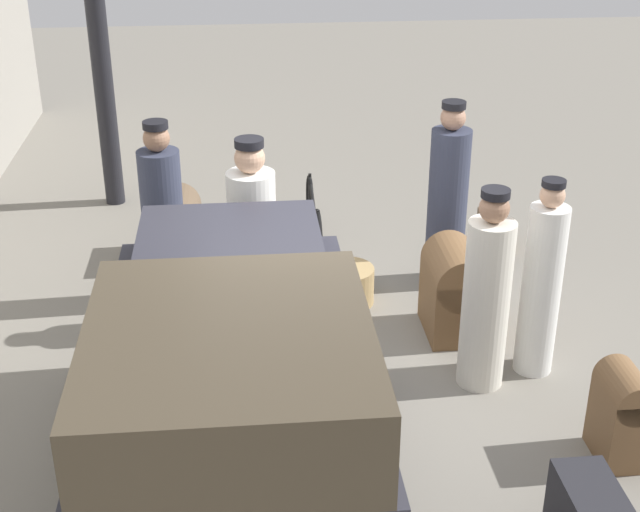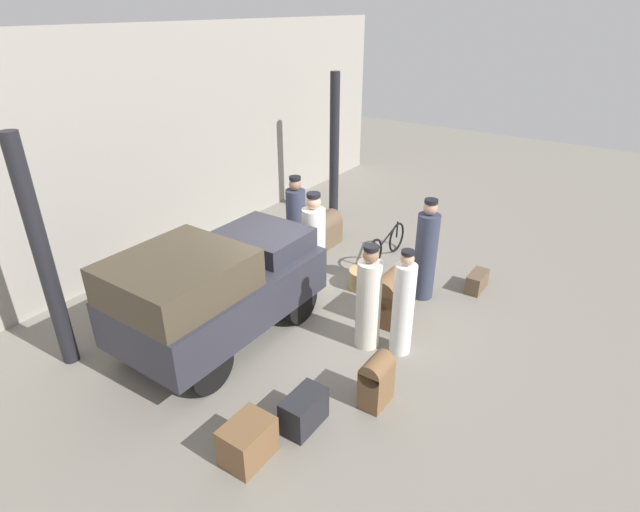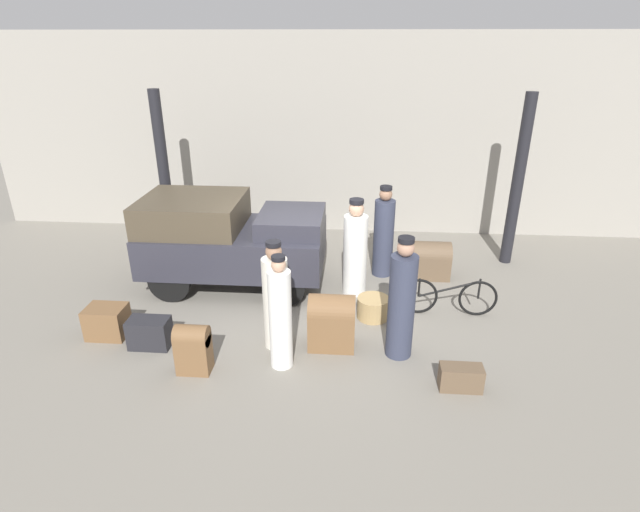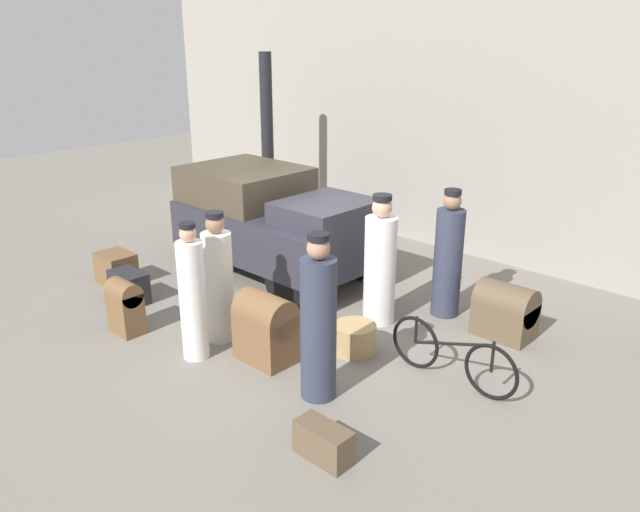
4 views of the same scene
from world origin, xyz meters
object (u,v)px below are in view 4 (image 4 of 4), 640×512
(bicycle, at_px, (452,356))
(conductor_in_dark_uniform, at_px, (193,297))
(trunk_umber_medium, at_px, (324,442))
(trunk_wicker_pale, at_px, (125,305))
(suitcase_tan_flat, at_px, (505,310))
(suitcase_small_leather, at_px, (129,287))
(porter_lifting_near_truck, at_px, (380,266))
(porter_standing_middle, at_px, (318,324))
(trunk_barrel_dark, at_px, (266,326))
(wicker_basket, at_px, (355,338))
(porter_carrying_trunk, at_px, (218,283))
(suitcase_black_upright, at_px, (116,268))
(porter_with_bicycle, at_px, (448,259))
(truck, at_px, (272,219))

(bicycle, xyz_separation_m, conductor_in_dark_uniform, (-2.60, -1.64, 0.46))
(trunk_umber_medium, height_order, trunk_wicker_pale, trunk_wicker_pale)
(suitcase_tan_flat, bearing_deg, suitcase_small_leather, -148.43)
(porter_lifting_near_truck, distance_m, porter_standing_middle, 2.05)
(trunk_barrel_dark, bearing_deg, bicycle, 29.93)
(porter_standing_middle, bearing_deg, conductor_in_dark_uniform, -166.68)
(suitcase_small_leather, bearing_deg, porter_lifting_near_truck, 33.34)
(conductor_in_dark_uniform, bearing_deg, wicker_basket, 47.07)
(porter_carrying_trunk, distance_m, suitcase_small_leather, 2.01)
(bicycle, height_order, suitcase_black_upright, bicycle)
(conductor_in_dark_uniform, height_order, suitcase_black_upright, conductor_in_dark_uniform)
(porter_lifting_near_truck, height_order, suitcase_black_upright, porter_lifting_near_truck)
(suitcase_small_leather, height_order, trunk_barrel_dark, trunk_barrel_dark)
(trunk_barrel_dark, bearing_deg, trunk_umber_medium, -26.48)
(trunk_barrel_dark, bearing_deg, porter_with_bicycle, 71.85)
(porter_with_bicycle, bearing_deg, wicker_basket, -96.93)
(trunk_umber_medium, height_order, suitcase_black_upright, suitcase_black_upright)
(bicycle, bearing_deg, porter_with_bicycle, 124.71)
(porter_lifting_near_truck, bearing_deg, porter_standing_middle, -70.32)
(trunk_barrel_dark, bearing_deg, wicker_basket, 54.10)
(bicycle, distance_m, trunk_wicker_pale, 4.24)
(porter_standing_middle, distance_m, trunk_wicker_pale, 3.01)
(truck, relative_size, porter_standing_middle, 1.76)
(porter_with_bicycle, relative_size, conductor_in_dark_uniform, 1.05)
(bicycle, relative_size, suitcase_black_upright, 2.72)
(truck, height_order, porter_carrying_trunk, porter_carrying_trunk)
(trunk_barrel_dark, bearing_deg, porter_lifting_near_truck, 79.97)
(conductor_in_dark_uniform, bearing_deg, porter_carrying_trunk, 106.48)
(truck, bearing_deg, porter_with_bicycle, 12.48)
(bicycle, xyz_separation_m, trunk_barrel_dark, (-1.91, -1.10, 0.11))
(truck, height_order, porter_lifting_near_truck, porter_lifting_near_truck)
(trunk_umber_medium, distance_m, trunk_wicker_pale, 3.69)
(bicycle, distance_m, porter_with_bicycle, 1.91)
(porter_with_bicycle, height_order, trunk_wicker_pale, porter_with_bicycle)
(conductor_in_dark_uniform, relative_size, suitcase_small_leather, 2.79)
(porter_with_bicycle, height_order, trunk_barrel_dark, porter_with_bicycle)
(trunk_barrel_dark, xyz_separation_m, suitcase_tan_flat, (1.79, 2.56, -0.08))
(porter_standing_middle, relative_size, porter_with_bicycle, 1.04)
(porter_carrying_trunk, bearing_deg, trunk_umber_medium, -17.97)
(suitcase_small_leather, height_order, trunk_wicker_pale, trunk_wicker_pale)
(conductor_in_dark_uniform, height_order, trunk_barrel_dark, conductor_in_dark_uniform)
(porter_with_bicycle, relative_size, suitcase_black_upright, 3.00)
(porter_standing_middle, xyz_separation_m, porter_with_bicycle, (-0.15, 2.75, -0.03))
(truck, height_order, trunk_wicker_pale, truck)
(trunk_umber_medium, bearing_deg, truck, 143.07)
(bicycle, height_order, trunk_barrel_dark, trunk_barrel_dark)
(bicycle, xyz_separation_m, trunk_wicker_pale, (-3.80, -1.88, 0.06))
(suitcase_black_upright, bearing_deg, suitcase_small_leather, -16.89)
(porter_lifting_near_truck, relative_size, suitcase_small_leather, 2.91)
(bicycle, relative_size, porter_standing_middle, 0.87)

